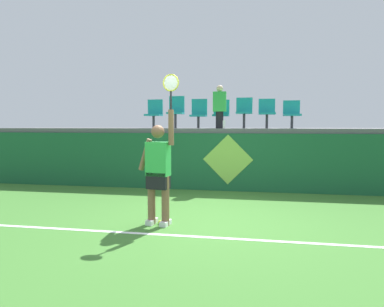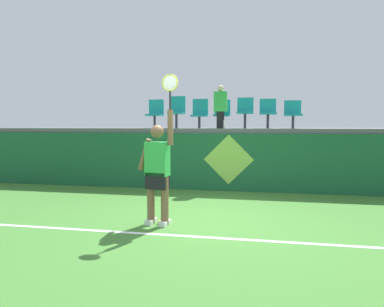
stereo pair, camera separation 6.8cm
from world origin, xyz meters
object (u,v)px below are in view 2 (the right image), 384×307
(tennis_player, at_px, (158,169))
(stadium_chair_5, at_px, (268,111))
(tennis_ball, at_px, (159,222))
(stadium_chair_0, at_px, (155,112))
(stadium_chair_1, at_px, (177,110))
(stadium_chair_3, at_px, (222,113))
(water_bottle, at_px, (225,124))
(stadium_chair_4, at_px, (245,111))
(spectator_0, at_px, (220,106))
(stadium_chair_6, at_px, (293,113))
(stadium_chair_2, at_px, (200,113))

(tennis_player, bearing_deg, stadium_chair_5, 64.17)
(tennis_player, xyz_separation_m, tennis_ball, (0.01, 0.02, -0.91))
(stadium_chair_0, height_order, stadium_chair_1, stadium_chair_1)
(stadium_chair_1, xyz_separation_m, stadium_chair_3, (1.28, -0.00, -0.08))
(stadium_chair_5, bearing_deg, water_bottle, -150.46)
(tennis_player, xyz_separation_m, water_bottle, (0.82, 3.35, 0.75))
(tennis_ball, distance_m, stadium_chair_1, 4.51)
(tennis_ball, relative_size, stadium_chair_4, 0.08)
(tennis_ball, xyz_separation_m, spectator_0, (0.67, 3.51, 2.14))
(water_bottle, xyz_separation_m, stadium_chair_3, (-0.14, 0.63, 0.33))
(stadium_chair_1, height_order, spectator_0, spectator_0)
(stadium_chair_1, bearing_deg, stadium_chair_5, -0.20)
(stadium_chair_1, distance_m, spectator_0, 1.36)
(stadium_chair_1, xyz_separation_m, stadium_chair_6, (3.17, -0.01, -0.09))
(stadium_chair_1, height_order, stadium_chair_3, stadium_chair_1)
(tennis_player, bearing_deg, tennis_ball, 59.34)
(stadium_chair_0, xyz_separation_m, spectator_0, (1.92, -0.45, 0.14))
(stadium_chair_1, height_order, stadium_chair_4, stadium_chair_1)
(stadium_chair_0, height_order, spectator_0, spectator_0)
(tennis_ball, relative_size, stadium_chair_2, 0.08)
(stadium_chair_2, bearing_deg, stadium_chair_1, 179.99)
(water_bottle, distance_m, stadium_chair_4, 0.88)
(tennis_player, relative_size, stadium_chair_3, 3.17)
(tennis_ball, relative_size, stadium_chair_6, 0.09)
(stadium_chair_0, bearing_deg, stadium_chair_3, -0.04)
(stadium_chair_1, distance_m, stadium_chair_3, 1.28)
(stadium_chair_5, bearing_deg, tennis_player, -115.83)
(stadium_chair_2, relative_size, stadium_chair_6, 1.09)
(water_bottle, distance_m, stadium_chair_6, 1.88)
(stadium_chair_1, relative_size, stadium_chair_6, 1.21)
(tennis_ball, xyz_separation_m, water_bottle, (0.81, 3.33, 1.66))
(stadium_chair_3, bearing_deg, water_bottle, -77.67)
(tennis_player, height_order, tennis_ball, tennis_player)
(stadium_chair_5, xyz_separation_m, stadium_chair_6, (0.65, -0.00, -0.04))
(stadium_chair_2, distance_m, stadium_chair_4, 1.26)
(stadium_chair_0, distance_m, stadium_chair_4, 2.55)
(stadium_chair_0, xyz_separation_m, stadium_chair_4, (2.55, -0.00, 0.03))
(stadium_chair_2, xyz_separation_m, spectator_0, (0.62, -0.45, 0.15))
(tennis_ball, height_order, spectator_0, spectator_0)
(tennis_ball, xyz_separation_m, stadium_chair_4, (1.31, 3.95, 2.04))
(tennis_player, height_order, stadium_chair_3, tennis_player)
(stadium_chair_5, distance_m, stadium_chair_6, 0.65)
(water_bottle, bearing_deg, stadium_chair_6, 19.58)
(stadium_chair_0, bearing_deg, stadium_chair_5, -0.10)
(stadium_chair_2, distance_m, stadium_chair_5, 1.86)
(stadium_chair_3, distance_m, stadium_chair_6, 1.89)
(stadium_chair_0, bearing_deg, tennis_ball, -72.58)
(tennis_ball, height_order, stadium_chair_0, stadium_chair_0)
(stadium_chair_1, height_order, stadium_chair_6, stadium_chair_1)
(stadium_chair_0, relative_size, spectator_0, 0.73)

